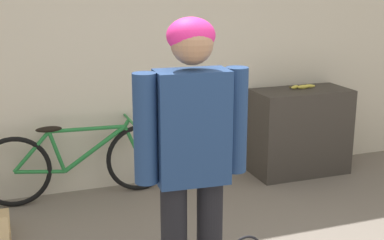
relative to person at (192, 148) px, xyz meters
The scene contains 5 objects.
wall_back 2.17m from the person, 82.89° to the left, with size 8.00×0.07×2.60m.
side_shelf 2.65m from the person, 45.62° to the left, with size 0.95×0.47×0.85m.
person is the anchor object (origin of this frame).
bicycle 2.07m from the person, 100.52° to the left, with size 1.72×0.46×0.70m.
banana 2.65m from the person, 45.92° to the left, with size 0.28×0.08×0.04m.
Camera 1 is at (-1.20, -1.84, 1.91)m, focal length 50.00 mm.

